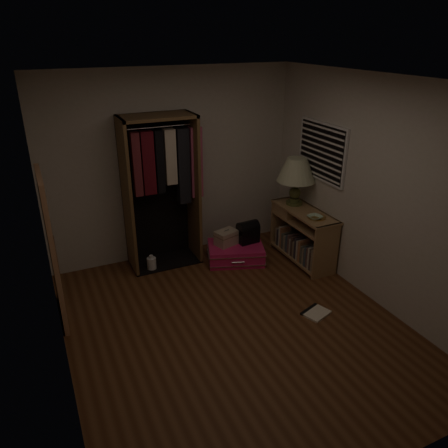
{
  "coord_description": "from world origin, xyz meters",
  "views": [
    {
      "loc": [
        -1.77,
        -3.54,
        3.0
      ],
      "look_at": [
        0.3,
        0.95,
        0.8
      ],
      "focal_mm": 35.0,
      "sensor_mm": 36.0,
      "label": 1
    }
  ],
  "objects": [
    {
      "name": "ground",
      "position": [
        0.0,
        0.0,
        0.0
      ],
      "size": [
        4.0,
        4.0,
        0.0
      ],
      "primitive_type": "plane",
      "color": "#512D17",
      "rests_on": "ground"
    },
    {
      "name": "room_walls",
      "position": [
        0.08,
        0.04,
        1.5
      ],
      "size": [
        3.52,
        4.02,
        2.6
      ],
      "color": "beige",
      "rests_on": "ground"
    },
    {
      "name": "console_bookshelf",
      "position": [
        1.53,
        1.04,
        0.39
      ],
      "size": [
        0.42,
        1.12,
        0.75
      ],
      "color": "#9B744B",
      "rests_on": "ground"
    },
    {
      "name": "open_wardrobe",
      "position": [
        -0.19,
        1.77,
        1.22
      ],
      "size": [
        1.04,
        0.5,
        2.05
      ],
      "color": "brown",
      "rests_on": "ground"
    },
    {
      "name": "floor_mirror",
      "position": [
        -1.7,
        1.0,
        0.85
      ],
      "size": [
        0.06,
        0.8,
        1.7
      ],
      "color": "tan",
      "rests_on": "ground"
    },
    {
      "name": "pink_suitcase",
      "position": [
        0.67,
        1.36,
        0.12
      ],
      "size": [
        0.93,
        0.79,
        0.24
      ],
      "rotation": [
        0.0,
        0.0,
        -0.34
      ],
      "color": "#D91A5A",
      "rests_on": "ground"
    },
    {
      "name": "train_case",
      "position": [
        0.56,
        1.44,
        0.34
      ],
      "size": [
        0.35,
        0.29,
        0.22
      ],
      "rotation": [
        0.0,
        0.0,
        0.29
      ],
      "color": "tan",
      "rests_on": "pink_suitcase"
    },
    {
      "name": "black_bag",
      "position": [
        0.87,
        1.39,
        0.4
      ],
      "size": [
        0.3,
        0.21,
        0.32
      ],
      "rotation": [
        0.0,
        0.0,
        0.06
      ],
      "color": "black",
      "rests_on": "pink_suitcase"
    },
    {
      "name": "table_lamp",
      "position": [
        1.54,
        1.27,
        1.24
      ],
      "size": [
        0.55,
        0.55,
        0.67
      ],
      "rotation": [
        0.0,
        0.0,
        0.02
      ],
      "color": "#485127",
      "rests_on": "console_bookshelf"
    },
    {
      "name": "brass_tray",
      "position": [
        1.54,
        0.73,
        0.76
      ],
      "size": [
        0.26,
        0.26,
        0.01
      ],
      "rotation": [
        0.0,
        0.0,
        0.08
      ],
      "color": "#B58A45",
      "rests_on": "console_bookshelf"
    },
    {
      "name": "ceramic_bowl",
      "position": [
        1.49,
        0.71,
        0.77
      ],
      "size": [
        0.21,
        0.21,
        0.05
      ],
      "primitive_type": "imported",
      "rotation": [
        0.0,
        0.0,
        0.17
      ],
      "color": "#B1D5B4",
      "rests_on": "console_bookshelf"
    },
    {
      "name": "white_jug",
      "position": [
        -0.49,
        1.6,
        0.09
      ],
      "size": [
        0.14,
        0.14,
        0.22
      ],
      "rotation": [
        0.0,
        0.0,
        0.11
      ],
      "color": "white",
      "rests_on": "ground"
    },
    {
      "name": "floor_book",
      "position": [
        0.94,
        -0.17,
        0.01
      ],
      "size": [
        0.36,
        0.32,
        0.03
      ],
      "rotation": [
        0.0,
        0.0,
        0.34
      ],
      "color": "#EDE3C8",
      "rests_on": "ground"
    }
  ]
}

